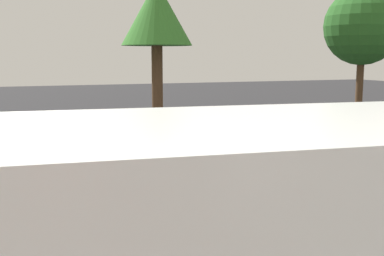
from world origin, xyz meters
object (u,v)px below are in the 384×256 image
car_black_approaching (338,147)px  tree_centre_verge (363,27)px  white_van (306,246)px  tree_left_verge (157,16)px

car_black_approaching → tree_centre_verge: (4.22, 4.31, 2.76)m
white_van → car_black_approaching: 6.61m
car_black_approaching → tree_centre_verge: tree_centre_verge is taller
white_van → tree_centre_verge: size_ratio=1.12×
tree_left_verge → tree_centre_verge: tree_left_verge is taller
white_van → tree_left_verge: bearing=78.3°
white_van → tree_centre_verge: tree_centre_verge is taller
car_black_approaching → white_van: bearing=-130.6°
car_black_approaching → tree_left_verge: bearing=108.2°
car_black_approaching → tree_centre_verge: 6.64m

